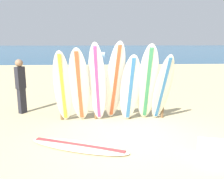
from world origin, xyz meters
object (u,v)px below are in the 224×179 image
object	(u,v)px
surfboard_lying_on_sand	(79,146)
small_boat_offshore	(98,53)
surfboard_leaning_far_left	(63,88)
surfboard_leaning_right	(148,84)
surfboard_leaning_left	(79,87)
cooler_box	(214,150)
beachgoer_standing	(21,84)
surfboard_rack	(113,97)
surfboard_leaning_far_right	(162,89)
surfboard_leaning_center_right	(130,89)
surfboard_leaning_center_left	(97,84)
surfboard_leaning_center	(115,83)

from	to	relation	value
surfboard_lying_on_sand	small_boat_offshore	xyz separation A→B (m)	(0.60, 34.68, 0.22)
surfboard_leaning_far_left	surfboard_leaning_right	distance (m)	2.38
surfboard_leaning_far_left	surfboard_leaning_left	size ratio (longest dim) A/B	0.97
small_boat_offshore	cooler_box	xyz separation A→B (m)	(2.19, -35.35, -0.08)
beachgoer_standing	surfboard_rack	bearing A→B (deg)	-14.43
surfboard_leaning_far_left	surfboard_leaning_far_right	xyz separation A→B (m)	(2.80, -0.02, -0.05)
surfboard_leaning_right	surfboard_lying_on_sand	bearing A→B (deg)	-140.77
cooler_box	surfboard_leaning_center_right	bearing A→B (deg)	138.54
surfboard_leaning_center_right	surfboard_rack	bearing A→B (deg)	139.88
surfboard_leaning_left	surfboard_leaning_center_right	world-z (taller)	surfboard_leaning_left
surfboard_rack	small_boat_offshore	distance (m)	32.75
surfboard_leaning_center_right	surfboard_leaning_right	distance (m)	0.51
surfboard_rack	surfboard_lying_on_sand	size ratio (longest dim) A/B	1.32
surfboard_rack	surfboard_leaning_far_right	distance (m)	1.49
surfboard_rack	surfboard_leaning_center_left	world-z (taller)	surfboard_leaning_center_left
cooler_box	surfboard_leaning_far_right	bearing A→B (deg)	118.89
surfboard_leaning_center_right	beachgoer_standing	size ratio (longest dim) A/B	1.13
surfboard_leaning_center_right	small_boat_offshore	size ratio (longest dim) A/B	0.84
surfboard_leaning_far_left	surfboard_lying_on_sand	bearing A→B (deg)	-71.06
surfboard_leaning_far_right	surfboard_lying_on_sand	xyz separation A→B (m)	(-2.28, -1.49, -0.98)
surfboard_leaning_center	surfboard_lying_on_sand	world-z (taller)	surfboard_leaning_center
surfboard_leaning_center_right	cooler_box	bearing A→B (deg)	-57.19
surfboard_leaning_center	surfboard_leaning_center_right	world-z (taller)	surfboard_leaning_center
surfboard_leaning_center_left	surfboard_leaning_right	xyz separation A→B (m)	(1.42, 0.02, -0.02)
surfboard_leaning_far_left	surfboard_leaning_center	world-z (taller)	surfboard_leaning_center
surfboard_leaning_right	surfboard_leaning_far_left	bearing A→B (deg)	179.94
small_boat_offshore	surfboard_leaning_right	bearing A→B (deg)	-87.83
surfboard_leaning_center_left	surfboard_leaning_center_right	world-z (taller)	surfboard_leaning_center_left
surfboard_leaning_left	beachgoer_standing	bearing A→B (deg)	148.72
surfboard_leaning_far_left	beachgoer_standing	distance (m)	1.92
surfboard_lying_on_sand	cooler_box	size ratio (longest dim) A/B	4.02
surfboard_leaning_center	surfboard_leaning_far_right	xyz separation A→B (m)	(1.34, -0.12, -0.17)
surfboard_leaning_center_right	surfboard_leaning_left	bearing A→B (deg)	-178.17
surfboard_leaning_left	small_boat_offshore	distance (m)	33.21
surfboard_leaning_center	surfboard_lying_on_sand	bearing A→B (deg)	-120.07
surfboard_leaning_center	cooler_box	size ratio (longest dim) A/B	3.93
surfboard_leaning_left	small_boat_offshore	size ratio (longest dim) A/B	0.92
surfboard_leaning_far_right	surfboard_lying_on_sand	distance (m)	2.90
surfboard_lying_on_sand	surfboard_leaning_far_right	bearing A→B (deg)	33.21
surfboard_leaning_right	surfboard_leaning_center_right	bearing A→B (deg)	177.72
surfboard_leaning_center_right	surfboard_leaning_far_right	xyz separation A→B (m)	(0.91, -0.04, 0.01)
surfboard_leaning_right	beachgoer_standing	bearing A→B (deg)	163.21
surfboard_leaning_center_right	surfboard_leaning_far_right	distance (m)	0.91
surfboard_leaning_far_right	cooler_box	world-z (taller)	surfboard_leaning_far_right
surfboard_leaning_center_right	surfboard_lying_on_sand	size ratio (longest dim) A/B	0.83
surfboard_rack	surfboard_leaning_far_left	size ratio (longest dim) A/B	1.50
surfboard_leaning_right	cooler_box	size ratio (longest dim) A/B	3.82
surfboard_rack	surfboard_leaning_far_right	world-z (taller)	surfboard_leaning_far_right
surfboard_leaning_right	surfboard_leaning_center_left	bearing A→B (deg)	-179.28
surfboard_leaning_center_right	beachgoer_standing	xyz separation A→B (m)	(-3.40, 1.15, -0.03)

